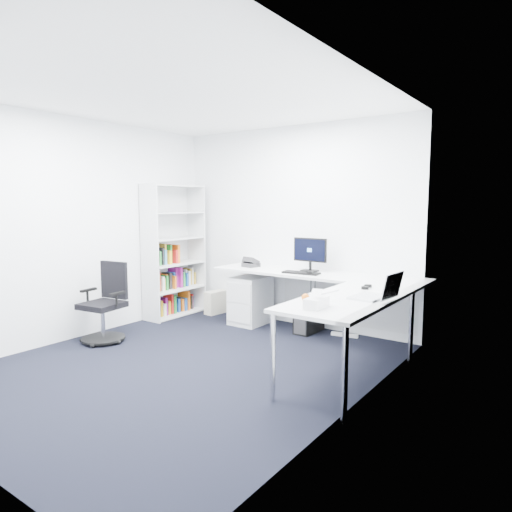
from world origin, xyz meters
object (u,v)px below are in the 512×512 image
Objects in this scene: l_desk at (300,309)px; laptop at (369,284)px; bookshelf at (174,251)px; monitor at (310,254)px; task_chair at (102,303)px.

laptop is at bearing -31.83° from l_desk.
laptop is (1.13, -0.70, 0.53)m from l_desk.
bookshelf reaches higher than laptop.
laptop is (1.24, -1.13, -0.09)m from monitor.
laptop is at bearing 4.85° from task_chair.
task_chair reaches higher than l_desk.
l_desk is 2.38m from task_chair.
bookshelf reaches higher than l_desk.
bookshelf is 2.10m from monitor.
l_desk is 2.86× the size of task_chair.
l_desk is 5.91× the size of monitor.
task_chair is 3.17m from laptop.
task_chair is 2.52× the size of laptop.
laptop reaches higher than task_chair.
task_chair is at bearing -80.31° from bookshelf.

